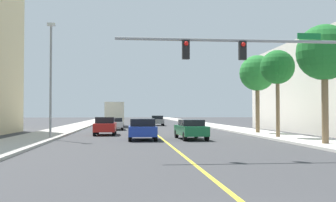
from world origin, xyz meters
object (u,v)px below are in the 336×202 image
object	(u,v)px
palm_far	(257,74)
car_green	(191,129)
street_lamp	(51,74)
car_gray	(157,120)
car_blue	(143,129)
car_silver	(114,123)
delivery_truck	(115,114)
car_red	(105,126)
palm_near	(324,53)
palm_mid	(277,68)
traffic_signal_mast	(279,62)

from	to	relation	value
palm_far	car_green	world-z (taller)	palm_far
street_lamp	car_gray	world-z (taller)	street_lamp
street_lamp	car_blue	xyz separation A→B (m)	(6.53, -1.20, -3.90)
car_silver	delivery_truck	bearing A→B (deg)	89.80
car_gray	car_green	bearing A→B (deg)	-88.32
car_green	delivery_truck	xyz separation A→B (m)	(-6.26, 25.29, 0.95)
car_red	car_silver	size ratio (longest dim) A/B	0.87
palm_near	delivery_truck	distance (m)	34.35
street_lamp	delivery_truck	distance (m)	24.86
palm_mid	car_blue	distance (m)	10.83
car_green	street_lamp	bearing A→B (deg)	172.26
street_lamp	car_green	size ratio (longest dim) A/B	1.80
traffic_signal_mast	car_red	distance (m)	19.47
palm_far	car_green	xyz separation A→B (m)	(-6.96, -6.18, -4.62)
traffic_signal_mast	palm_near	world-z (taller)	palm_near
palm_near	delivery_truck	bearing A→B (deg)	112.59
delivery_truck	traffic_signal_mast	bearing A→B (deg)	-78.09
traffic_signal_mast	delivery_truck	bearing A→B (deg)	103.25
palm_far	delivery_truck	bearing A→B (deg)	124.69
traffic_signal_mast	car_green	size ratio (longest dim) A/B	2.42
traffic_signal_mast	car_red	size ratio (longest dim) A/B	2.74
palm_far	car_blue	xyz separation A→B (m)	(-10.43, -6.49, -4.59)
car_red	car_green	xyz separation A→B (m)	(6.41, -6.08, -0.02)
street_lamp	car_gray	size ratio (longest dim) A/B	1.97
car_gray	car_red	size ratio (longest dim) A/B	1.03
palm_mid	car_green	world-z (taller)	palm_mid
car_green	palm_near	bearing A→B (deg)	-44.92
car_blue	car_green	bearing A→B (deg)	6.20
palm_far	car_gray	xyz separation A→B (m)	(-7.28, 22.88, -4.62)
traffic_signal_mast	palm_near	xyz separation A→B (m)	(4.58, 4.75, 1.13)
street_lamp	palm_far	world-z (taller)	street_lamp
street_lamp	palm_far	xyz separation A→B (m)	(16.96, 5.29, 0.69)
street_lamp	car_silver	bearing A→B (deg)	75.18
car_silver	car_blue	xyz separation A→B (m)	(2.52, -16.34, 0.07)
car_red	car_silver	bearing A→B (deg)	88.15
traffic_signal_mast	car_silver	world-z (taller)	traffic_signal_mast
car_green	car_blue	size ratio (longest dim) A/B	1.12
street_lamp	delivery_truck	xyz separation A→B (m)	(3.73, 24.39, -2.98)
car_blue	palm_near	bearing A→B (deg)	-28.78
car_green	car_silver	bearing A→B (deg)	107.87
palm_mid	palm_far	world-z (taller)	palm_far
palm_near	car_gray	bearing A→B (deg)	101.49
palm_near	car_blue	world-z (taller)	palm_near
street_lamp	car_red	size ratio (longest dim) A/B	2.04
street_lamp	car_blue	bearing A→B (deg)	-10.46
car_blue	street_lamp	bearing A→B (deg)	170.65
delivery_truck	palm_near	bearing A→B (deg)	-68.75
palm_mid	car_red	distance (m)	14.88
street_lamp	palm_mid	distance (m)	16.46
palm_mid	car_green	size ratio (longest dim) A/B	1.39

